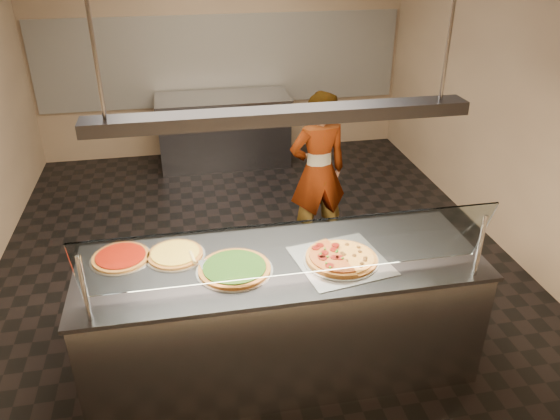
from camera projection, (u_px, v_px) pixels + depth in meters
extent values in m
cube|color=black|center=(257.00, 261.00, 5.39)|extent=(5.00, 6.00, 0.02)
cube|color=tan|center=(220.00, 45.00, 7.30)|extent=(5.00, 0.02, 3.00)
cube|color=tan|center=(372.00, 356.00, 2.07)|extent=(5.00, 0.02, 3.00)
cube|color=tan|center=(519.00, 98.00, 5.11)|extent=(0.02, 6.00, 3.00)
cube|color=silver|center=(221.00, 61.00, 7.37)|extent=(4.90, 0.02, 1.20)
cube|color=#B7B7BC|center=(281.00, 317.00, 3.92)|extent=(2.70, 0.90, 0.90)
cube|color=#404046|center=(281.00, 263.00, 3.70)|extent=(2.74, 0.94, 0.03)
cylinder|color=#B7B7BC|center=(84.00, 289.00, 3.04)|extent=(0.03, 0.03, 0.44)
cylinder|color=#B7B7BC|center=(480.00, 246.00, 3.44)|extent=(0.03, 0.03, 0.44)
cube|color=white|center=(292.00, 249.00, 3.26)|extent=(2.50, 0.18, 0.47)
cube|color=silver|center=(341.00, 261.00, 3.69)|extent=(0.67, 0.67, 0.01)
cylinder|color=silver|center=(341.00, 260.00, 3.68)|extent=(0.51, 0.51, 0.01)
cylinder|color=#500B06|center=(335.00, 244.00, 3.77)|extent=(0.06, 0.06, 0.01)
cylinder|color=#500B06|center=(334.00, 249.00, 3.72)|extent=(0.06, 0.06, 0.01)
cylinder|color=#500B06|center=(320.00, 244.00, 3.77)|extent=(0.06, 0.06, 0.01)
cylinder|color=#500B06|center=(316.00, 247.00, 3.74)|extent=(0.06, 0.06, 0.01)
cylinder|color=#500B06|center=(324.00, 252.00, 3.68)|extent=(0.06, 0.06, 0.01)
cylinder|color=#500B06|center=(321.00, 255.00, 3.65)|extent=(0.06, 0.06, 0.01)
cylinder|color=#500B06|center=(323.00, 257.00, 3.62)|extent=(0.06, 0.06, 0.01)
cylinder|color=#500B06|center=(334.00, 256.00, 3.63)|extent=(0.06, 0.06, 0.01)
cylinder|color=#500B06|center=(329.00, 265.00, 3.55)|extent=(0.06, 0.06, 0.01)
cylinder|color=#500B06|center=(339.00, 257.00, 3.63)|extent=(0.06, 0.06, 0.01)
cube|color=#19590F|center=(337.00, 250.00, 3.70)|extent=(0.02, 0.02, 0.01)
cube|color=#19590F|center=(336.00, 251.00, 3.69)|extent=(0.02, 0.02, 0.01)
cube|color=#19590F|center=(325.00, 248.00, 3.72)|extent=(0.02, 0.02, 0.01)
cube|color=#19590F|center=(320.00, 253.00, 3.66)|extent=(0.02, 0.02, 0.01)
cube|color=#19590F|center=(327.00, 256.00, 3.63)|extent=(0.02, 0.02, 0.01)
cube|color=#19590F|center=(326.00, 263.00, 3.56)|extent=(0.02, 0.02, 0.01)
cube|color=#19590F|center=(330.00, 266.00, 3.52)|extent=(0.01, 0.02, 0.01)
cube|color=#19590F|center=(342.00, 258.00, 3.62)|extent=(0.02, 0.02, 0.01)
sphere|color=#513014|center=(352.00, 269.00, 3.54)|extent=(0.03, 0.03, 0.03)
sphere|color=#513014|center=(346.00, 260.00, 3.63)|extent=(0.03, 0.03, 0.03)
sphere|color=#513014|center=(361.00, 266.00, 3.56)|extent=(0.03, 0.03, 0.03)
sphere|color=#513014|center=(362.00, 263.00, 3.60)|extent=(0.03, 0.03, 0.03)
sphere|color=#513014|center=(365.00, 260.00, 3.63)|extent=(0.03, 0.03, 0.03)
sphere|color=#513014|center=(365.00, 258.00, 3.66)|extent=(0.03, 0.03, 0.03)
sphere|color=#513014|center=(354.00, 255.00, 3.68)|extent=(0.03, 0.03, 0.03)
sphere|color=#513014|center=(360.00, 251.00, 3.73)|extent=(0.03, 0.03, 0.03)
sphere|color=#513014|center=(358.00, 247.00, 3.78)|extent=(0.03, 0.03, 0.03)
sphere|color=#513014|center=(344.00, 254.00, 3.70)|extent=(0.03, 0.03, 0.03)
sphere|color=#513014|center=(347.00, 244.00, 3.81)|extent=(0.03, 0.03, 0.03)
sphere|color=#513014|center=(342.00, 253.00, 3.71)|extent=(0.03, 0.03, 0.03)
cylinder|color=silver|center=(234.00, 270.00, 3.59)|extent=(0.51, 0.51, 0.01)
cylinder|color=brown|center=(234.00, 268.00, 3.58)|extent=(0.48, 0.48, 0.02)
cylinder|color=black|center=(234.00, 266.00, 3.58)|extent=(0.42, 0.42, 0.01)
cylinder|color=silver|center=(175.00, 255.00, 3.75)|extent=(0.41, 0.41, 0.01)
cylinder|color=brown|center=(175.00, 254.00, 3.74)|extent=(0.38, 0.38, 0.02)
cylinder|color=gold|center=(175.00, 252.00, 3.74)|extent=(0.33, 0.33, 0.01)
cylinder|color=silver|center=(121.00, 258.00, 3.72)|extent=(0.41, 0.41, 0.01)
cylinder|color=brown|center=(121.00, 257.00, 3.71)|extent=(0.38, 0.38, 0.02)
cylinder|color=#690201|center=(121.00, 255.00, 3.70)|extent=(0.33, 0.33, 0.01)
cube|color=#B7B7BC|center=(209.00, 263.00, 3.62)|extent=(0.15, 0.13, 0.00)
cylinder|color=tan|center=(192.00, 257.00, 3.68)|extent=(0.05, 0.14, 0.02)
cube|color=#404046|center=(224.00, 131.00, 7.38)|extent=(1.72, 0.70, 0.90)
cube|color=#B7B7BC|center=(222.00, 98.00, 7.16)|extent=(1.76, 0.74, 0.03)
imported|color=#3E3A43|center=(318.00, 171.00, 5.32)|extent=(0.63, 0.45, 1.61)
cube|color=#404046|center=(282.00, 116.00, 3.21)|extent=(2.30, 0.18, 0.08)
cylinder|color=#B7B7BC|center=(90.00, 25.00, 2.79)|extent=(0.02, 0.02, 1.01)
cylinder|color=#B7B7BC|center=(453.00, 14.00, 3.13)|extent=(0.02, 0.02, 1.01)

